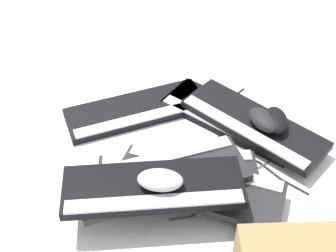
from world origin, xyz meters
TOP-DOWN VIEW (x-y plane):
  - ground_plane at (0.00, 0.00)m, footprint 3.20×3.20m
  - keyboard_0 at (0.11, -0.06)m, footprint 0.34×0.46m
  - keyboard_1 at (-0.16, 0.06)m, footprint 0.42×0.41m
  - keyboard_2 at (-0.14, -0.22)m, footprint 0.45×0.18m
  - keyboard_3 at (-0.24, 0.07)m, footprint 0.46×0.30m
  - keyboard_4 at (-0.17, 0.13)m, footprint 0.35×0.46m
  - keyboard_5 at (-0.19, 0.19)m, footprint 0.42×0.42m
  - keyboard_6 at (-0.22, -0.22)m, footprint 0.44×0.16m
  - mouse_0 at (-0.41, 0.08)m, footprint 0.09×0.12m
  - mouse_1 at (-0.25, -0.22)m, footprint 0.13×0.10m
  - mouse_2 at (-0.28, -0.24)m, footprint 0.12×0.13m
  - mouse_4 at (-0.21, 0.18)m, footprint 0.13×0.12m
  - cable_0 at (-0.21, -0.19)m, footprint 0.40×0.27m
  - cable_1 at (-0.30, -0.08)m, footprint 0.21×0.50m

SIDE VIEW (x-z plane):
  - ground_plane at x=0.00m, z-range 0.00..0.00m
  - cable_0 at x=-0.21m, z-range 0.00..0.01m
  - cable_1 at x=-0.30m, z-range 0.00..0.01m
  - keyboard_0 at x=0.11m, z-range 0.00..0.03m
  - keyboard_1 at x=-0.16m, z-range 0.00..0.03m
  - keyboard_2 at x=-0.14m, z-range 0.00..0.03m
  - mouse_0 at x=-0.41m, z-range 0.00..0.04m
  - keyboard_3 at x=-0.24m, z-range 0.03..0.06m
  - keyboard_6 at x=-0.22m, z-range 0.03..0.06m
  - keyboard_4 at x=-0.17m, z-range 0.06..0.09m
  - mouse_1 at x=-0.25m, z-range 0.06..0.10m
  - mouse_2 at x=-0.28m, z-range 0.06..0.10m
  - keyboard_5 at x=-0.19m, z-range 0.09..0.12m
  - mouse_4 at x=-0.21m, z-range 0.12..0.16m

